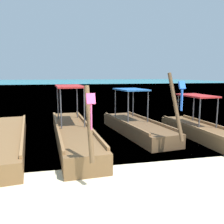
% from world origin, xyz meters
% --- Properties ---
extents(ground, '(120.00, 120.00, 0.00)m').
position_xyz_m(ground, '(0.00, 0.00, 0.00)').
color(ground, beige).
extents(sea_water, '(120.00, 120.00, 0.00)m').
position_xyz_m(sea_water, '(0.00, 61.94, 0.00)').
color(sea_water, '#147A89').
rests_on(sea_water, ground).
extents(longtail_boat_turquoise_ribbon, '(2.19, 7.17, 2.66)m').
position_xyz_m(longtail_boat_turquoise_ribbon, '(-3.85, 4.45, 0.28)').
color(longtail_boat_turquoise_ribbon, brown).
rests_on(longtail_boat_turquoise_ribbon, ground).
extents(longtail_boat_pink_ribbon, '(1.65, 7.44, 2.34)m').
position_xyz_m(longtail_boat_pink_ribbon, '(-1.40, 4.64, 0.36)').
color(longtail_boat_pink_ribbon, brown).
rests_on(longtail_boat_pink_ribbon, ground).
extents(longtail_boat_blue_ribbon, '(2.00, 5.86, 2.66)m').
position_xyz_m(longtail_boat_blue_ribbon, '(1.40, 5.26, 0.34)').
color(longtail_boat_blue_ribbon, brown).
rests_on(longtail_boat_blue_ribbon, ground).
extents(longtail_boat_yellow_ribbon, '(1.38, 5.78, 2.24)m').
position_xyz_m(longtail_boat_yellow_ribbon, '(3.79, 3.79, 0.31)').
color(longtail_boat_yellow_ribbon, brown).
rests_on(longtail_boat_yellow_ribbon, ground).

